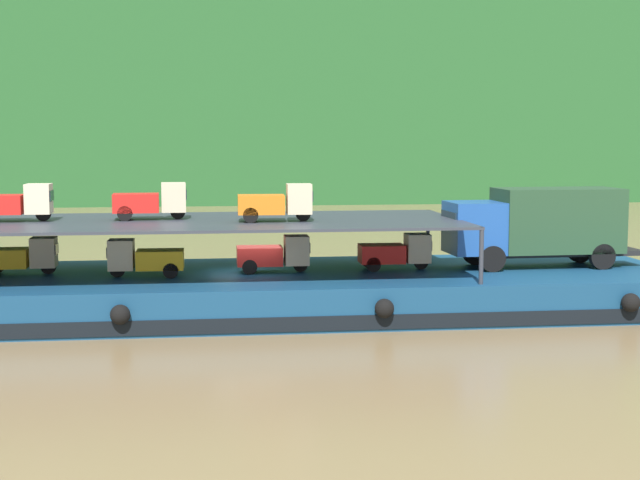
# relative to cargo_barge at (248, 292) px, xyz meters

# --- Properties ---
(ground_plane) EXTENTS (400.00, 400.00, 0.00)m
(ground_plane) POSITION_rel_cargo_barge_xyz_m (-0.00, 0.02, -0.75)
(ground_plane) COLOR olive
(cargo_barge) EXTENTS (32.79, 9.19, 1.50)m
(cargo_barge) POSITION_rel_cargo_barge_xyz_m (0.00, 0.00, 0.00)
(cargo_barge) COLOR navy
(cargo_barge) RESTS_ON ground
(covered_lorry) EXTENTS (7.91, 2.49, 3.10)m
(covered_lorry) POSITION_rel_cargo_barge_xyz_m (11.41, 0.11, 2.45)
(covered_lorry) COLOR #1E4C99
(covered_lorry) RESTS_ON cargo_barge
(cargo_rack) EXTENTS (23.59, 7.86, 2.00)m
(cargo_rack) POSITION_rel_cargo_barge_xyz_m (-3.80, 0.02, 2.69)
(cargo_rack) COLOR #2D333D
(cargo_rack) RESTS_ON cargo_barge
(mini_truck_lower_aft) EXTENTS (2.75, 1.22, 1.38)m
(mini_truck_lower_aft) POSITION_rel_cargo_barge_xyz_m (-8.38, 0.57, 1.44)
(mini_truck_lower_aft) COLOR gold
(mini_truck_lower_aft) RESTS_ON cargo_barge
(mini_truck_lower_mid) EXTENTS (2.76, 1.23, 1.38)m
(mini_truck_lower_mid) POSITION_rel_cargo_barge_xyz_m (-3.78, -0.56, 1.44)
(mini_truck_lower_mid) COLOR gold
(mini_truck_lower_mid) RESTS_ON cargo_barge
(mini_truck_lower_fore) EXTENTS (2.75, 1.22, 1.38)m
(mini_truck_lower_fore) POSITION_rel_cargo_barge_xyz_m (1.02, 0.01, 1.44)
(mini_truck_lower_fore) COLOR red
(mini_truck_lower_fore) RESTS_ON cargo_barge
(mini_truck_lower_bow) EXTENTS (2.76, 1.24, 1.38)m
(mini_truck_lower_bow) POSITION_rel_cargo_barge_xyz_m (5.73, 0.10, 1.44)
(mini_truck_lower_bow) COLOR red
(mini_truck_lower_bow) RESTS_ON cargo_barge
(mini_truck_upper_mid) EXTENTS (2.74, 1.21, 1.38)m
(mini_truck_upper_mid) POSITION_rel_cargo_barge_xyz_m (-8.48, 0.46, 3.44)
(mini_truck_upper_mid) COLOR red
(mini_truck_upper_mid) RESTS_ON cargo_rack
(mini_truck_upper_fore) EXTENTS (2.78, 1.26, 1.38)m
(mini_truck_upper_fore) POSITION_rel_cargo_barge_xyz_m (-3.57, 0.66, 3.44)
(mini_truck_upper_fore) COLOR red
(mini_truck_upper_fore) RESTS_ON cargo_rack
(mini_truck_upper_bow) EXTENTS (2.77, 1.25, 1.38)m
(mini_truck_upper_bow) POSITION_rel_cargo_barge_xyz_m (1.05, -0.77, 3.44)
(mini_truck_upper_bow) COLOR orange
(mini_truck_upper_bow) RESTS_ON cargo_rack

